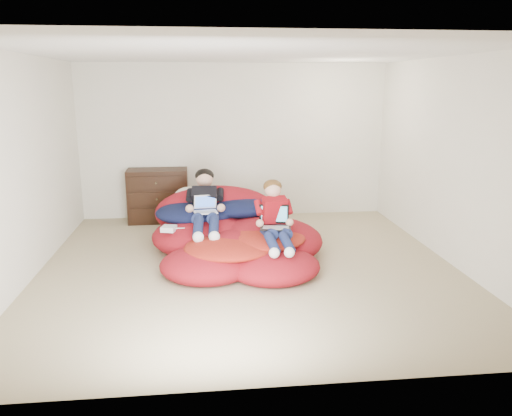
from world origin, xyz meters
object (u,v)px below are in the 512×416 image
at_px(dresser, 158,196).
at_px(laptop_white, 205,207).
at_px(laptop_black, 275,222).
at_px(older_boy, 205,202).
at_px(younger_boy, 275,215).
at_px(beanbag_pile, 233,236).

distance_m(dresser, laptop_white, 1.88).
distance_m(dresser, laptop_black, 2.76).
height_order(laptop_white, laptop_black, laptop_white).
height_order(dresser, older_boy, older_boy).
distance_m(younger_boy, laptop_black, 0.07).
relative_size(laptop_white, laptop_black, 0.79).
height_order(beanbag_pile, laptop_black, beanbag_pile).
bearing_deg(laptop_white, dresser, 113.56).
distance_m(older_boy, younger_boy, 1.06).
bearing_deg(older_boy, laptop_black, -39.44).
distance_m(laptop_white, laptop_black, 0.99).
height_order(younger_boy, laptop_black, younger_boy).
bearing_deg(dresser, laptop_black, -55.30).
bearing_deg(older_boy, dresser, 115.16).
height_order(older_boy, laptop_black, older_boy).
distance_m(dresser, beanbag_pile, 2.12).
bearing_deg(older_boy, beanbag_pile, -31.84).
bearing_deg(younger_boy, older_boy, 141.16).
height_order(younger_boy, laptop_white, younger_boy).
bearing_deg(beanbag_pile, dresser, 121.22).
xyz_separation_m(beanbag_pile, younger_boy, (0.47, -0.45, 0.38)).
bearing_deg(laptop_black, laptop_white, 146.07).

